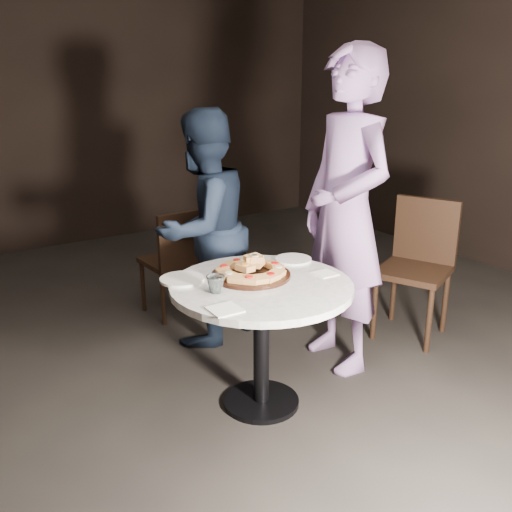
{
  "coord_description": "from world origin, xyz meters",
  "views": [
    {
      "loc": [
        -1.55,
        -2.29,
        1.7
      ],
      "look_at": [
        -0.04,
        -0.04,
        0.82
      ],
      "focal_mm": 40.0,
      "sensor_mm": 36.0,
      "label": 1
    }
  ],
  "objects_px": {
    "focaccia_pile": "(251,268)",
    "chair_far": "(176,256)",
    "diner_navy": "(203,229)",
    "diner_teal": "(346,214)",
    "serving_board": "(251,275)",
    "table": "(261,307)",
    "chair_right": "(419,258)",
    "water_glass": "(216,284)"
  },
  "relations": [
    {
      "from": "focaccia_pile",
      "to": "chair_far",
      "type": "relative_size",
      "value": 0.46
    },
    {
      "from": "diner_navy",
      "to": "diner_teal",
      "type": "relative_size",
      "value": 0.81
    },
    {
      "from": "serving_board",
      "to": "diner_teal",
      "type": "bearing_deg",
      "value": 2.69
    },
    {
      "from": "table",
      "to": "focaccia_pile",
      "type": "relative_size",
      "value": 3.26
    },
    {
      "from": "serving_board",
      "to": "chair_far",
      "type": "xyz_separation_m",
      "value": [
        0.14,
        1.18,
        -0.24
      ]
    },
    {
      "from": "diner_teal",
      "to": "chair_right",
      "type": "bearing_deg",
      "value": 100.44
    },
    {
      "from": "serving_board",
      "to": "chair_right",
      "type": "relative_size",
      "value": 0.45
    },
    {
      "from": "focaccia_pile",
      "to": "water_glass",
      "type": "relative_size",
      "value": 4.0
    },
    {
      "from": "water_glass",
      "to": "chair_right",
      "type": "height_order",
      "value": "chair_right"
    },
    {
      "from": "diner_teal",
      "to": "table",
      "type": "bearing_deg",
      "value": -70.81
    },
    {
      "from": "chair_right",
      "to": "focaccia_pile",
      "type": "bearing_deg",
      "value": -110.67
    },
    {
      "from": "chair_far",
      "to": "chair_right",
      "type": "height_order",
      "value": "chair_right"
    },
    {
      "from": "serving_board",
      "to": "water_glass",
      "type": "distance_m",
      "value": 0.28
    },
    {
      "from": "table",
      "to": "diner_teal",
      "type": "bearing_deg",
      "value": 11.79
    },
    {
      "from": "serving_board",
      "to": "focaccia_pile",
      "type": "xyz_separation_m",
      "value": [
        0.0,
        0.0,
        0.04
      ]
    },
    {
      "from": "focaccia_pile",
      "to": "chair_right",
      "type": "distance_m",
      "value": 1.39
    },
    {
      "from": "table",
      "to": "chair_right",
      "type": "xyz_separation_m",
      "value": [
        1.39,
        0.18,
        -0.04
      ]
    },
    {
      "from": "chair_right",
      "to": "diner_teal",
      "type": "bearing_deg",
      "value": -110.38
    },
    {
      "from": "serving_board",
      "to": "chair_far",
      "type": "distance_m",
      "value": 1.22
    },
    {
      "from": "chair_far",
      "to": "diner_navy",
      "type": "height_order",
      "value": "diner_navy"
    },
    {
      "from": "water_glass",
      "to": "chair_far",
      "type": "bearing_deg",
      "value": 72.38
    },
    {
      "from": "chair_right",
      "to": "diner_navy",
      "type": "relative_size",
      "value": 0.6
    },
    {
      "from": "diner_navy",
      "to": "chair_far",
      "type": "bearing_deg",
      "value": -109.36
    },
    {
      "from": "focaccia_pile",
      "to": "diner_teal",
      "type": "relative_size",
      "value": 0.2
    },
    {
      "from": "water_glass",
      "to": "chair_right",
      "type": "relative_size",
      "value": 0.1
    },
    {
      "from": "serving_board",
      "to": "water_glass",
      "type": "relative_size",
      "value": 4.49
    },
    {
      "from": "diner_navy",
      "to": "serving_board",
      "type": "bearing_deg",
      "value": 60.82
    },
    {
      "from": "serving_board",
      "to": "chair_right",
      "type": "bearing_deg",
      "value": 2.87
    },
    {
      "from": "focaccia_pile",
      "to": "chair_far",
      "type": "xyz_separation_m",
      "value": [
        0.14,
        1.18,
        -0.28
      ]
    },
    {
      "from": "chair_far",
      "to": "chair_right",
      "type": "relative_size",
      "value": 0.88
    },
    {
      "from": "chair_right",
      "to": "diner_teal",
      "type": "height_order",
      "value": "diner_teal"
    },
    {
      "from": "focaccia_pile",
      "to": "chair_right",
      "type": "xyz_separation_m",
      "value": [
        1.37,
        0.07,
        -0.21
      ]
    },
    {
      "from": "chair_far",
      "to": "focaccia_pile",
      "type": "bearing_deg",
      "value": 80.4
    },
    {
      "from": "focaccia_pile",
      "to": "water_glass",
      "type": "height_order",
      "value": "focaccia_pile"
    },
    {
      "from": "table",
      "to": "chair_far",
      "type": "height_order",
      "value": "chair_far"
    },
    {
      "from": "focaccia_pile",
      "to": "chair_far",
      "type": "height_order",
      "value": "focaccia_pile"
    },
    {
      "from": "diner_navy",
      "to": "table",
      "type": "bearing_deg",
      "value": 61.54
    },
    {
      "from": "table",
      "to": "focaccia_pile",
      "type": "xyz_separation_m",
      "value": [
        0.01,
        0.11,
        0.17
      ]
    },
    {
      "from": "table",
      "to": "chair_far",
      "type": "bearing_deg",
      "value": 83.26
    },
    {
      "from": "water_glass",
      "to": "diner_teal",
      "type": "distance_m",
      "value": 0.96
    },
    {
      "from": "table",
      "to": "chair_far",
      "type": "relative_size",
      "value": 1.5
    },
    {
      "from": "table",
      "to": "water_glass",
      "type": "relative_size",
      "value": 13.06
    }
  ]
}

